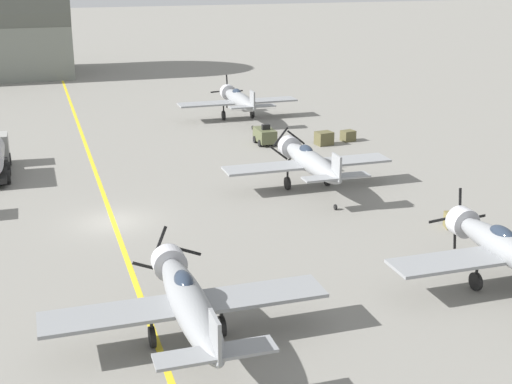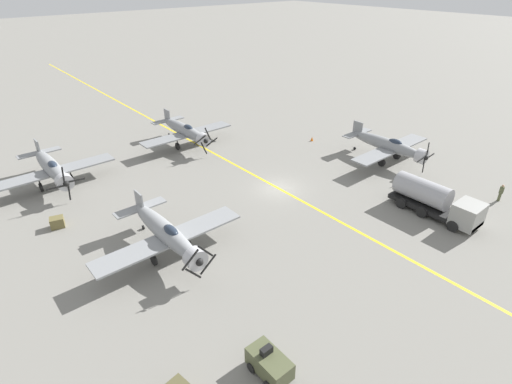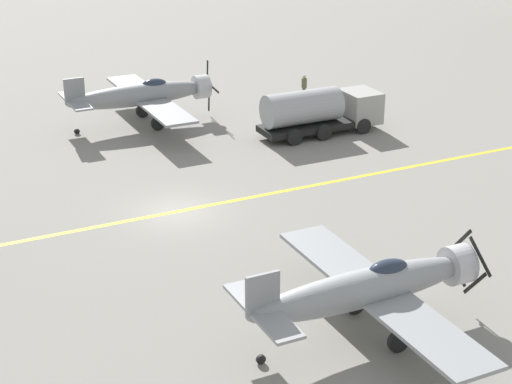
% 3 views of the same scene
% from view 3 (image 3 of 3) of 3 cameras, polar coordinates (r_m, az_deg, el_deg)
% --- Properties ---
extents(ground_plane, '(400.00, 400.00, 0.00)m').
position_cam_3_polar(ground_plane, '(43.40, -5.32, -1.32)').
color(ground_plane, gray).
extents(taxiway_stripe, '(0.30, 160.00, 0.01)m').
position_cam_3_polar(taxiway_stripe, '(43.39, -5.33, -1.31)').
color(taxiway_stripe, yellow).
rests_on(taxiway_stripe, ground).
extents(airplane_mid_right, '(12.00, 9.98, 3.65)m').
position_cam_3_polar(airplane_mid_right, '(32.37, 7.64, -6.33)').
color(airplane_mid_right, gray).
rests_on(airplane_mid_right, ground).
extents(airplane_mid_left, '(12.00, 9.98, 3.80)m').
position_cam_3_polar(airplane_mid_left, '(56.22, -7.49, 6.44)').
color(airplane_mid_left, gray).
rests_on(airplane_mid_left, ground).
extents(fuel_tanker, '(2.68, 8.00, 2.98)m').
position_cam_3_polar(fuel_tanker, '(54.26, 4.35, 5.42)').
color(fuel_tanker, black).
rests_on(fuel_tanker, ground).
extents(ground_crew_walking, '(0.38, 0.38, 1.75)m').
position_cam_3_polar(ground_crew_walking, '(61.80, 3.23, 7.08)').
color(ground_crew_walking, '#515638').
rests_on(ground_crew_walking, ground).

